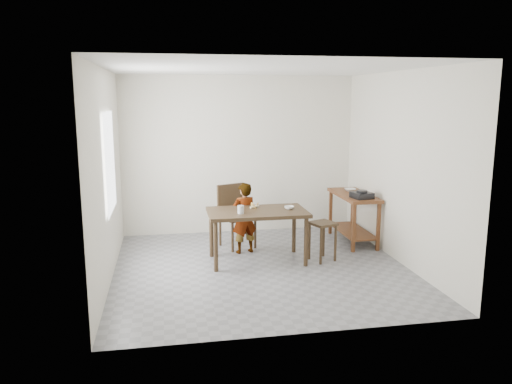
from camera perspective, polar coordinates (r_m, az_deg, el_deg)
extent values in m
cube|color=slate|center=(7.01, 0.60, -8.82)|extent=(4.00, 4.00, 0.04)
cube|color=white|center=(6.62, 0.65, 14.13)|extent=(4.00, 4.00, 0.04)
cube|color=silver|center=(8.65, -1.94, 4.25)|extent=(4.00, 0.04, 2.70)
cube|color=silver|center=(4.74, 5.29, -1.22)|extent=(4.00, 0.04, 2.70)
cube|color=silver|center=(6.60, -16.87, 1.75)|extent=(0.04, 4.00, 2.70)
cube|color=silver|center=(7.33, 16.32, 2.65)|extent=(0.04, 4.00, 2.70)
cube|color=white|center=(6.77, -16.33, 3.28)|extent=(0.02, 1.10, 1.30)
imported|color=silver|center=(7.53, -1.38, -3.00)|extent=(0.45, 0.35, 1.08)
cylinder|color=silver|center=(6.90, -1.76, -2.01)|extent=(0.11, 0.11, 0.11)
imported|color=silver|center=(7.19, 3.81, -1.79)|extent=(0.17, 0.17, 0.04)
imported|color=silver|center=(8.40, 10.70, 0.25)|extent=(0.21, 0.21, 0.05)
cube|color=black|center=(7.85, 12.00, -0.37)|extent=(0.33, 0.33, 0.09)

